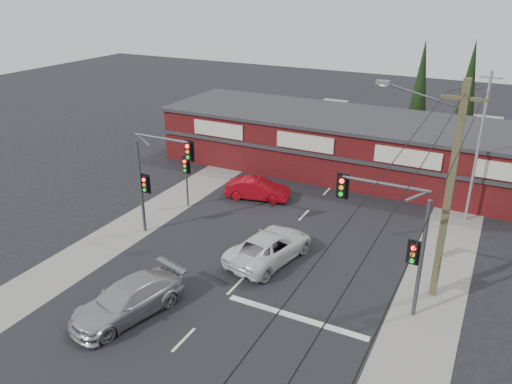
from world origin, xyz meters
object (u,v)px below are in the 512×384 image
at_px(silver_suv, 128,300).
at_px(shop_building, 337,142).
at_px(red_sedan, 258,189).
at_px(white_suv, 270,247).
at_px(utility_pole, 446,187).

bearing_deg(silver_suv, shop_building, 99.64).
bearing_deg(silver_suv, red_sedan, 107.81).
height_order(white_suv, silver_suv, silver_suv).
height_order(silver_suv, utility_pole, utility_pole).
relative_size(white_suv, utility_pole, 0.54).
relative_size(white_suv, silver_suv, 1.02).
bearing_deg(utility_pole, red_sedan, 153.15).
distance_m(shop_building, utility_pole, 17.15).
height_order(silver_suv, shop_building, shop_building).
bearing_deg(silver_suv, white_suv, 79.00).
bearing_deg(white_suv, shop_building, -73.74).
xyz_separation_m(silver_suv, shop_building, (2.09, 21.62, 1.37)).
relative_size(silver_suv, shop_building, 0.19).
xyz_separation_m(white_suv, utility_pole, (8.00, 0.59, 4.65)).
relative_size(silver_suv, red_sedan, 1.25).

